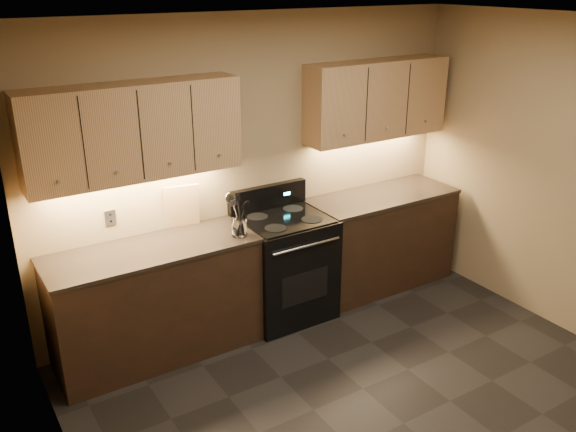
% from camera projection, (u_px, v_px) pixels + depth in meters
% --- Properties ---
extents(floor, '(4.00, 4.00, 0.00)m').
position_uv_depth(floor, '(404.00, 424.00, 4.17)').
color(floor, black).
rests_on(floor, ground).
extents(ceiling, '(4.00, 4.00, 0.00)m').
position_uv_depth(ceiling, '(438.00, 28.00, 3.21)').
color(ceiling, silver).
rests_on(ceiling, wall_back).
extents(wall_back, '(4.00, 0.04, 2.60)m').
position_uv_depth(wall_back, '(257.00, 168.00, 5.26)').
color(wall_back, '#9A845A').
rests_on(wall_back, ground).
extents(wall_left, '(0.04, 4.00, 2.60)m').
position_uv_depth(wall_left, '(85.00, 353.00, 2.70)').
color(wall_left, '#9A845A').
rests_on(wall_left, ground).
extents(counter_left, '(1.62, 0.62, 0.93)m').
position_uv_depth(counter_left, '(156.00, 301.00, 4.79)').
color(counter_left, black).
rests_on(counter_left, ground).
extents(counter_right, '(1.46, 0.62, 0.93)m').
position_uv_depth(counter_right, '(379.00, 239.00, 5.92)').
color(counter_right, black).
rests_on(counter_right, ground).
extents(stove, '(0.76, 0.68, 1.14)m').
position_uv_depth(stove, '(284.00, 265.00, 5.35)').
color(stove, black).
rests_on(stove, ground).
extents(upper_cab_left, '(1.60, 0.30, 0.70)m').
position_uv_depth(upper_cab_left, '(134.00, 132.00, 4.42)').
color(upper_cab_left, tan).
rests_on(upper_cab_left, wall_back).
extents(upper_cab_right, '(1.44, 0.30, 0.70)m').
position_uv_depth(upper_cab_right, '(377.00, 99.00, 5.54)').
color(upper_cab_right, tan).
rests_on(upper_cab_right, wall_back).
extents(outlet_plate, '(0.08, 0.01, 0.12)m').
position_uv_depth(outlet_plate, '(110.00, 218.00, 4.68)').
color(outlet_plate, '#B2B5BA').
rests_on(outlet_plate, wall_back).
extents(utensil_crock, '(0.15, 0.15, 0.15)m').
position_uv_depth(utensil_crock, '(239.00, 228.00, 4.81)').
color(utensil_crock, white).
rests_on(utensil_crock, counter_left).
extents(cutting_board, '(0.29, 0.12, 0.36)m').
position_uv_depth(cutting_board, '(182.00, 206.00, 4.95)').
color(cutting_board, tan).
rests_on(cutting_board, counter_left).
extents(black_spoon, '(0.10, 0.17, 0.32)m').
position_uv_depth(black_spoon, '(237.00, 215.00, 4.78)').
color(black_spoon, black).
rests_on(black_spoon, utensil_crock).
extents(black_turner, '(0.11, 0.12, 0.34)m').
position_uv_depth(black_turner, '(242.00, 214.00, 4.77)').
color(black_turner, black).
rests_on(black_turner, utensil_crock).
extents(steel_spatula, '(0.18, 0.15, 0.37)m').
position_uv_depth(steel_spatula, '(241.00, 213.00, 4.78)').
color(steel_spatula, silver).
rests_on(steel_spatula, utensil_crock).
extents(steel_skimmer, '(0.20, 0.11, 0.37)m').
position_uv_depth(steel_skimmer, '(243.00, 212.00, 4.78)').
color(steel_skimmer, silver).
rests_on(steel_skimmer, utensil_crock).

